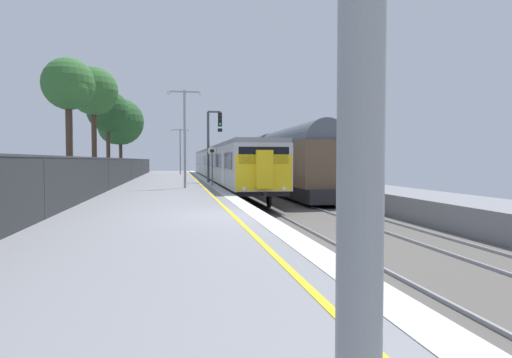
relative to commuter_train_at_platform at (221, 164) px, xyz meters
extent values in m
cube|color=gray|center=(-4.60, -27.66, -1.77)|extent=(6.40, 110.00, 1.00)
cube|color=silver|center=(-1.70, -27.66, -1.26)|extent=(0.60, 110.00, 0.01)
cube|color=yellow|center=(-2.45, -27.66, -1.26)|extent=(0.12, 110.00, 0.01)
cube|color=#56514C|center=(4.10, -27.66, -2.37)|extent=(11.00, 110.00, 0.20)
cube|color=gray|center=(-0.71, -27.66, -2.23)|extent=(0.07, 110.00, 0.08)
cube|color=gray|center=(0.72, -27.66, -2.23)|extent=(0.07, 110.00, 0.08)
cube|color=gray|center=(3.29, -27.66, -2.23)|extent=(0.07, 110.00, 0.08)
cube|color=gray|center=(4.72, -27.66, -2.23)|extent=(0.07, 110.00, 0.08)
cube|color=#B7B7BC|center=(0.00, -10.06, 0.00)|extent=(2.80, 19.64, 2.30)
cube|color=black|center=(0.00, -10.06, -1.27)|extent=(2.64, 19.04, 0.25)
cube|color=gray|center=(0.00, -10.06, 1.27)|extent=(2.68, 19.64, 0.24)
cube|color=black|center=(-1.41, -10.06, 0.30)|extent=(0.02, 18.04, 0.84)
cube|color=silver|center=(-1.41, -14.97, -0.10)|extent=(0.03, 1.10, 1.90)
cube|color=silver|center=(-1.41, -5.15, -0.10)|extent=(0.03, 1.10, 1.90)
cylinder|color=black|center=(-0.78, -17.28, -1.77)|extent=(0.12, 0.84, 0.84)
cylinder|color=black|center=(0.78, -17.28, -1.77)|extent=(0.12, 0.84, 0.84)
cylinder|color=black|center=(-0.78, -2.84, -1.77)|extent=(0.12, 0.84, 0.84)
cylinder|color=black|center=(0.78, -2.84, -1.77)|extent=(0.12, 0.84, 0.84)
cube|color=#B7B7BC|center=(0.00, 10.18, 0.00)|extent=(2.80, 19.64, 2.30)
cube|color=black|center=(0.00, 10.18, -1.27)|extent=(2.64, 19.04, 0.25)
cube|color=gray|center=(0.00, 10.18, 1.27)|extent=(2.68, 19.64, 0.24)
cube|color=black|center=(-1.41, 10.18, 0.30)|extent=(0.02, 18.04, 0.84)
cube|color=silver|center=(-1.41, 5.27, -0.10)|extent=(0.03, 1.10, 1.90)
cube|color=silver|center=(-1.41, 15.09, -0.10)|extent=(0.03, 1.10, 1.90)
cylinder|color=black|center=(-0.78, 2.96, -1.77)|extent=(0.12, 0.84, 0.84)
cylinder|color=black|center=(0.78, 2.96, -1.77)|extent=(0.12, 0.84, 0.84)
cylinder|color=black|center=(-0.78, 17.40, -1.77)|extent=(0.12, 0.84, 0.84)
cylinder|color=black|center=(0.78, 17.40, -1.77)|extent=(0.12, 0.84, 0.84)
cube|color=yellow|center=(0.00, -19.84, -0.25)|extent=(2.70, 0.10, 1.70)
cube|color=black|center=(0.00, -19.85, 0.55)|extent=(2.40, 0.08, 0.80)
cube|color=yellow|center=(0.00, -19.98, -0.10)|extent=(0.80, 0.24, 1.80)
cylinder|color=white|center=(-0.95, -19.90, -1.00)|extent=(0.18, 0.06, 0.18)
cylinder|color=white|center=(0.95, -19.90, -1.00)|extent=(0.18, 0.06, 0.18)
cylinder|color=black|center=(0.00, -20.13, -1.25)|extent=(0.20, 0.35, 0.20)
cube|color=black|center=(0.00, 10.18, 1.52)|extent=(0.60, 0.90, 0.20)
cube|color=#232326|center=(4.00, -10.77, -1.64)|extent=(2.30, 14.22, 0.79)
cube|color=brown|center=(4.00, -10.77, 0.10)|extent=(2.60, 13.42, 2.70)
cylinder|color=#515660|center=(4.00, -10.77, 1.45)|extent=(2.39, 13.02, 2.39)
cylinder|color=black|center=(3.22, -15.88, -1.77)|extent=(0.12, 0.84, 0.84)
cylinder|color=black|center=(4.78, -15.88, -1.77)|extent=(0.12, 0.84, 0.84)
cylinder|color=black|center=(3.22, -5.66, -1.77)|extent=(0.12, 0.84, 0.84)
cylinder|color=black|center=(4.78, -5.66, -1.77)|extent=(0.12, 0.84, 0.84)
cube|color=#232326|center=(4.00, 4.25, -1.64)|extent=(2.30, 14.22, 0.79)
cube|color=brown|center=(4.00, 4.25, 0.10)|extent=(2.60, 13.42, 2.70)
cylinder|color=#515660|center=(4.00, 4.25, 1.45)|extent=(2.39, 13.02, 2.39)
cylinder|color=black|center=(3.22, -0.86, -1.77)|extent=(0.12, 0.84, 0.84)
cylinder|color=black|center=(4.78, -0.86, -1.77)|extent=(0.12, 0.84, 0.84)
cylinder|color=black|center=(3.22, 9.36, -1.77)|extent=(0.12, 0.84, 0.84)
cylinder|color=black|center=(4.78, 9.36, -1.77)|extent=(0.12, 0.84, 0.84)
cube|color=#232326|center=(4.00, 19.27, -1.64)|extent=(2.30, 14.22, 0.79)
cube|color=brown|center=(4.00, 19.27, 0.10)|extent=(2.60, 13.42, 2.70)
cylinder|color=#515660|center=(4.00, 19.27, 1.45)|extent=(2.39, 13.02, 2.39)
cylinder|color=black|center=(3.22, 14.16, -1.77)|extent=(0.12, 0.84, 0.84)
cylinder|color=black|center=(4.78, 14.16, -1.77)|extent=(0.12, 0.84, 0.84)
cylinder|color=black|center=(3.22, 24.38, -1.77)|extent=(0.12, 0.84, 0.84)
cylinder|color=black|center=(4.78, 24.38, -1.77)|extent=(0.12, 0.84, 0.84)
cylinder|color=#47474C|center=(-1.75, -8.05, 1.26)|extent=(0.18, 0.18, 5.06)
cube|color=#47474C|center=(-1.30, -8.05, 3.79)|extent=(0.90, 0.12, 0.12)
cube|color=black|center=(-0.90, -8.05, 3.24)|extent=(0.28, 0.20, 1.00)
cylinder|color=black|center=(-0.90, -8.17, 3.56)|extent=(0.16, 0.04, 0.16)
cylinder|color=black|center=(-0.90, -8.17, 3.24)|extent=(0.16, 0.04, 0.16)
cylinder|color=#19D83F|center=(-0.90, -8.17, 2.92)|extent=(0.16, 0.04, 0.16)
cube|color=black|center=(-0.90, -8.05, 2.49)|extent=(0.32, 0.16, 0.24)
cylinder|color=#59595B|center=(-1.85, -12.69, -0.21)|extent=(0.08, 0.08, 2.11)
cylinder|color=black|center=(-1.85, -12.70, 0.90)|extent=(0.59, 0.02, 0.59)
cylinder|color=silver|center=(-1.85, -12.71, 0.90)|extent=(0.56, 0.02, 0.56)
cube|color=black|center=(-1.85, -12.72, 0.90)|extent=(0.24, 0.01, 0.18)
cylinder|color=#93999E|center=(-3.53, -14.30, 1.53)|extent=(0.14, 0.14, 5.60)
cube|color=#93999E|center=(-3.08, -14.30, 4.24)|extent=(0.90, 0.08, 0.08)
cylinder|color=silver|center=(-2.63, -14.30, 4.16)|extent=(0.20, 0.20, 0.18)
cube|color=#93999E|center=(-3.98, -14.30, 4.24)|extent=(0.90, 0.08, 0.08)
cylinder|color=silver|center=(-4.43, -14.30, 4.16)|extent=(0.20, 0.20, 0.18)
cylinder|color=#93999E|center=(-3.53, 10.65, 1.27)|extent=(0.14, 0.14, 5.08)
cube|color=#93999E|center=(-3.08, 10.65, 3.72)|extent=(0.90, 0.08, 0.08)
cylinder|color=silver|center=(-2.63, 10.65, 3.64)|extent=(0.20, 0.20, 0.18)
cube|color=#93999E|center=(-3.98, 10.65, 3.72)|extent=(0.90, 0.08, 0.08)
cylinder|color=silver|center=(-4.43, 10.65, 3.64)|extent=(0.20, 0.20, 0.18)
cube|color=#282B2D|center=(-7.55, -27.66, -0.42)|extent=(0.03, 99.00, 1.70)
cube|color=#38383D|center=(-7.55, -27.66, 0.44)|extent=(0.06, 99.00, 0.06)
cylinder|color=#38383D|center=(-7.55, -27.66, -0.42)|extent=(0.07, 0.07, 1.70)
cylinder|color=#38383D|center=(-7.55, -15.98, -0.42)|extent=(0.07, 0.07, 1.70)
cylinder|color=#38383D|center=(-7.55, -4.29, -0.42)|extent=(0.07, 0.07, 1.70)
cylinder|color=#38383D|center=(-7.55, 7.40, -0.42)|extent=(0.07, 0.07, 1.70)
cylinder|color=#38383D|center=(-7.55, 19.09, -0.42)|extent=(0.07, 0.07, 1.70)
cylinder|color=#473323|center=(-9.42, -8.87, 1.40)|extent=(0.34, 0.34, 5.32)
sphere|color=#33662D|center=(-9.42, -8.87, 4.94)|extent=(3.21, 3.21, 3.21)
sphere|color=#33662D|center=(-9.06, -8.78, 4.54)|extent=(1.88, 1.88, 1.88)
cylinder|color=#473323|center=(-9.43, 5.99, 0.81)|extent=(0.32, 0.32, 4.15)
sphere|color=#285628|center=(-9.43, 5.99, 4.14)|extent=(4.59, 4.59, 4.59)
sphere|color=#285628|center=(-9.82, 5.42, 3.57)|extent=(3.39, 3.39, 3.39)
cylinder|color=#473323|center=(-9.60, -1.18, 1.11)|extent=(0.32, 0.32, 4.75)
sphere|color=#234C23|center=(-9.60, -1.18, 4.43)|extent=(3.44, 3.44, 3.44)
sphere|color=#234C23|center=(-9.42, -1.11, 4.00)|extent=(2.67, 2.67, 2.67)
cylinder|color=#473323|center=(-9.77, -14.47, 1.22)|extent=(0.37, 0.37, 4.97)
sphere|color=#33662D|center=(-9.77, -14.47, 4.47)|extent=(2.81, 2.81, 2.81)
sphere|color=#33662D|center=(-9.41, -14.95, 4.12)|extent=(1.68, 1.68, 1.68)
camera|label=1|loc=(-4.07, -40.50, 0.33)|focal=31.61mm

